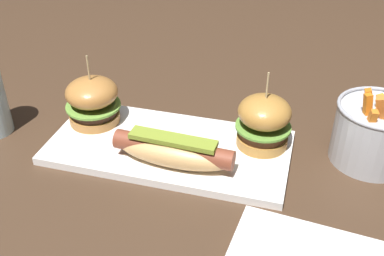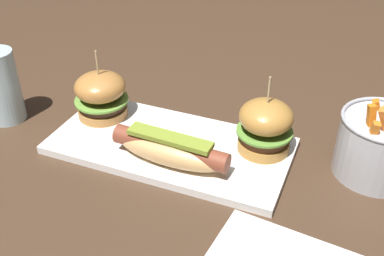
{
  "view_description": "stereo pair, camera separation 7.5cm",
  "coord_description": "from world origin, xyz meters",
  "px_view_note": "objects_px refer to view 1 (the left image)",
  "views": [
    {
      "loc": [
        0.21,
        -0.6,
        0.47
      ],
      "look_at": [
        0.04,
        0.0,
        0.05
      ],
      "focal_mm": 43.26,
      "sensor_mm": 36.0,
      "label": 1
    },
    {
      "loc": [
        0.28,
        -0.58,
        0.47
      ],
      "look_at": [
        0.04,
        0.0,
        0.05
      ],
      "focal_mm": 43.26,
      "sensor_mm": 36.0,
      "label": 2
    }
  ],
  "objects_px": {
    "slider_right": "(264,121)",
    "fries_bucket": "(374,132)",
    "platter_main": "(169,147)",
    "hot_dog": "(173,151)",
    "slider_left": "(93,100)"
  },
  "relations": [
    {
      "from": "fries_bucket",
      "to": "slider_left",
      "type": "bearing_deg",
      "value": -175.96
    },
    {
      "from": "slider_right",
      "to": "fries_bucket",
      "type": "relative_size",
      "value": 0.91
    },
    {
      "from": "platter_main",
      "to": "slider_left",
      "type": "distance_m",
      "value": 0.16
    },
    {
      "from": "hot_dog",
      "to": "slider_left",
      "type": "distance_m",
      "value": 0.2
    },
    {
      "from": "slider_left",
      "to": "slider_right",
      "type": "xyz_separation_m",
      "value": [
        0.3,
        0.01,
        0.0
      ]
    },
    {
      "from": "platter_main",
      "to": "hot_dog",
      "type": "relative_size",
      "value": 2.07
    },
    {
      "from": "slider_left",
      "to": "fries_bucket",
      "type": "relative_size",
      "value": 0.88
    },
    {
      "from": "platter_main",
      "to": "slider_left",
      "type": "relative_size",
      "value": 3.14
    },
    {
      "from": "platter_main",
      "to": "hot_dog",
      "type": "distance_m",
      "value": 0.06
    },
    {
      "from": "slider_right",
      "to": "hot_dog",
      "type": "bearing_deg",
      "value": -144.5
    },
    {
      "from": "platter_main",
      "to": "fries_bucket",
      "type": "bearing_deg",
      "value": 11.74
    },
    {
      "from": "platter_main",
      "to": "fries_bucket",
      "type": "distance_m",
      "value": 0.34
    },
    {
      "from": "platter_main",
      "to": "hot_dog",
      "type": "xyz_separation_m",
      "value": [
        0.02,
        -0.05,
        0.03
      ]
    },
    {
      "from": "platter_main",
      "to": "slider_right",
      "type": "xyz_separation_m",
      "value": [
        0.15,
        0.04,
        0.05
      ]
    },
    {
      "from": "slider_right",
      "to": "fries_bucket",
      "type": "distance_m",
      "value": 0.18
    }
  ]
}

